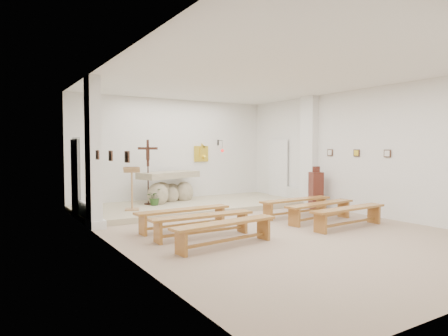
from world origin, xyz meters
TOP-DOWN VIEW (x-y plane):
  - ground at (0.00, 0.00)m, footprint 7.00×10.00m
  - wall_left at (-3.49, 0.00)m, footprint 0.02×10.00m
  - wall_right at (3.49, 0.00)m, footprint 0.02×10.00m
  - wall_back at (0.00, 4.99)m, footprint 7.00×0.02m
  - ceiling at (0.00, 0.00)m, footprint 7.00×10.00m
  - sanctuary_platform at (0.00, 3.50)m, footprint 6.98×3.00m
  - pilaster_left at (-3.37, 2.00)m, footprint 0.26×0.55m
  - pilaster_right at (3.37, 2.00)m, footprint 0.26×0.55m
  - gold_wall_relief at (1.05, 4.96)m, footprint 0.55×0.04m
  - sanctuary_lamp at (1.75, 4.71)m, footprint 0.11×0.36m
  - station_frame_left_front at (-3.47, -0.80)m, footprint 0.03×0.20m
  - station_frame_left_mid at (-3.47, 0.20)m, footprint 0.03×0.20m
  - station_frame_left_rear at (-3.47, 1.20)m, footprint 0.03×0.20m
  - station_frame_right_front at (3.47, -0.80)m, footprint 0.03×0.20m
  - station_frame_right_mid at (3.47, 0.20)m, footprint 0.03×0.20m
  - station_frame_right_rear at (3.47, 1.20)m, footprint 0.03×0.20m
  - radiator_left at (-3.43, 2.70)m, footprint 0.10×0.85m
  - radiator_right at (3.43, 2.70)m, footprint 0.10×0.85m
  - altar at (-0.52, 4.25)m, footprint 2.17×1.38m
  - lectern at (-2.07, 3.18)m, footprint 0.53×0.49m
  - crucifix_stand at (-1.28, 4.02)m, footprint 0.57×0.27m
  - potted_plant at (-1.19, 3.73)m, footprint 0.60×0.59m
  - donation_pedestal at (3.10, 1.40)m, footprint 0.44×0.44m
  - bench_left_front at (-1.69, 0.71)m, footprint 2.30×0.47m
  - bench_right_front at (1.69, 0.71)m, footprint 2.30×0.45m
  - bench_left_second at (-1.69, -0.20)m, footprint 2.29×0.39m
  - bench_right_second at (1.69, -0.20)m, footprint 2.32×0.66m
  - bench_left_third at (-1.69, -1.11)m, footprint 2.31×0.63m
  - bench_right_third at (1.69, -1.11)m, footprint 2.31×0.53m

SIDE VIEW (x-z plane):
  - ground at x=0.00m, z-range 0.00..0.00m
  - sanctuary_platform at x=0.00m, z-range 0.00..0.15m
  - radiator_left at x=-3.43m, z-range 0.01..0.53m
  - radiator_right at x=3.43m, z-range 0.01..0.53m
  - bench_left_front at x=-1.69m, z-range 0.12..0.60m
  - bench_right_front at x=1.69m, z-range 0.12..0.60m
  - bench_left_second at x=-1.69m, z-range 0.12..0.60m
  - bench_right_second at x=1.69m, z-range 0.12..0.60m
  - bench_left_third at x=-1.69m, z-range 0.12..0.60m
  - bench_right_third at x=1.69m, z-range 0.12..0.60m
  - potted_plant at x=-1.19m, z-range 0.15..0.65m
  - altar at x=-0.52m, z-range 0.03..1.07m
  - donation_pedestal at x=3.10m, z-range -0.08..1.22m
  - lectern at x=-2.07m, z-range 0.14..1.37m
  - crucifix_stand at x=-1.28m, z-range 0.30..2.26m
  - gold_wall_relief at x=1.05m, z-range 1.38..1.92m
  - station_frame_left_front at x=-3.47m, z-range 1.62..1.82m
  - station_frame_left_mid at x=-3.47m, z-range 1.62..1.82m
  - station_frame_left_rear at x=-3.47m, z-range 1.62..1.82m
  - station_frame_right_front at x=3.47m, z-range 1.62..1.82m
  - station_frame_right_mid at x=3.47m, z-range 1.62..1.82m
  - station_frame_right_rear at x=3.47m, z-range 1.62..1.82m
  - wall_left at x=-3.49m, z-range 0.00..3.50m
  - wall_right at x=3.49m, z-range 0.00..3.50m
  - wall_back at x=0.00m, z-range 0.00..3.50m
  - pilaster_left at x=-3.37m, z-range 0.00..3.50m
  - pilaster_right at x=3.37m, z-range 0.00..3.50m
  - sanctuary_lamp at x=1.75m, z-range 1.59..2.03m
  - ceiling at x=0.00m, z-range 3.48..3.50m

